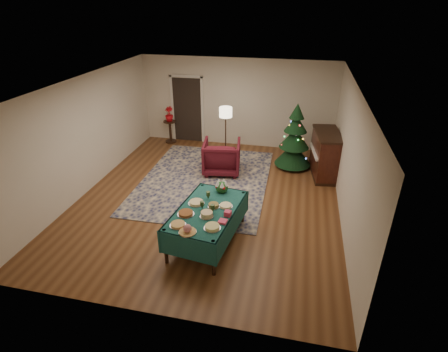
% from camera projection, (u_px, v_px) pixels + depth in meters
% --- Properties ---
extents(room_shell, '(7.00, 7.00, 7.00)m').
position_uv_depth(room_shell, '(208.00, 145.00, 7.72)').
color(room_shell, '#593319').
rests_on(room_shell, ground).
extents(doorway, '(1.08, 0.04, 2.16)m').
position_uv_depth(doorway, '(187.00, 108.00, 11.16)').
color(doorway, black).
rests_on(doorway, ground).
extents(rug, '(3.27, 4.25, 0.02)m').
position_uv_depth(rug, '(205.00, 180.00, 9.12)').
color(rug, '#111843').
rests_on(rug, ground).
extents(buffet_table, '(1.32, 1.99, 0.72)m').
position_uv_depth(buffet_table, '(207.00, 216.00, 6.61)').
color(buffet_table, black).
rests_on(buffet_table, ground).
extents(platter_0, '(0.29, 0.29, 0.05)m').
position_uv_depth(platter_0, '(178.00, 225.00, 6.08)').
color(platter_0, silver).
rests_on(platter_0, buffet_table).
extents(platter_1, '(0.30, 0.30, 0.16)m').
position_uv_depth(platter_1, '(187.00, 229.00, 5.89)').
color(platter_1, silver).
rests_on(platter_1, buffet_table).
extents(platter_2, '(0.30, 0.30, 0.06)m').
position_uv_depth(platter_2, '(212.00, 227.00, 6.01)').
color(platter_2, silver).
rests_on(platter_2, buffet_table).
extents(platter_3, '(0.31, 0.31, 0.05)m').
position_uv_depth(platter_3, '(186.00, 213.00, 6.39)').
color(platter_3, silver).
rests_on(platter_3, buffet_table).
extents(platter_4, '(0.25, 0.25, 0.10)m').
position_uv_depth(platter_4, '(207.00, 214.00, 6.32)').
color(platter_4, silver).
rests_on(platter_4, buffet_table).
extents(platter_5, '(0.31, 0.31, 0.05)m').
position_uv_depth(platter_5, '(196.00, 202.00, 6.73)').
color(platter_5, silver).
rests_on(platter_5, buffet_table).
extents(platter_6, '(0.23, 0.23, 0.07)m').
position_uv_depth(platter_6, '(214.00, 206.00, 6.61)').
color(platter_6, silver).
rests_on(platter_6, buffet_table).
extents(platter_7, '(0.27, 0.27, 0.04)m').
position_uv_depth(platter_7, '(226.00, 206.00, 6.63)').
color(platter_7, silver).
rests_on(platter_7, buffet_table).
extents(goblet_0, '(0.08, 0.08, 0.17)m').
position_uv_depth(goblet_0, '(208.00, 195.00, 6.84)').
color(goblet_0, '#2D471E').
rests_on(goblet_0, buffet_table).
extents(goblet_1, '(0.08, 0.08, 0.17)m').
position_uv_depth(goblet_1, '(213.00, 208.00, 6.42)').
color(goblet_1, '#2D471E').
rests_on(goblet_1, buffet_table).
extents(goblet_2, '(0.08, 0.08, 0.17)m').
position_uv_depth(goblet_2, '(202.00, 205.00, 6.52)').
color(goblet_2, '#2D471E').
rests_on(goblet_2, buffet_table).
extents(napkin_stack, '(0.16, 0.16, 0.04)m').
position_uv_depth(napkin_stack, '(223.00, 221.00, 6.17)').
color(napkin_stack, '#EF4267').
rests_on(napkin_stack, buffet_table).
extents(gift_box, '(0.13, 0.13, 0.10)m').
position_uv_depth(gift_box, '(228.00, 213.00, 6.34)').
color(gift_box, '#D63B5D').
rests_on(gift_box, buffet_table).
extents(centerpiece, '(0.26, 0.26, 0.30)m').
position_uv_depth(centerpiece, '(222.00, 186.00, 7.09)').
color(centerpiece, '#1E4C1E').
rests_on(centerpiece, buffet_table).
extents(armchair, '(1.08, 1.02, 0.99)m').
position_uv_depth(armchair, '(222.00, 155.00, 9.34)').
color(armchair, '#50111B').
rests_on(armchair, ground).
extents(floor_lamp, '(0.37, 0.37, 1.51)m').
position_uv_depth(floor_lamp, '(226.00, 115.00, 9.88)').
color(floor_lamp, '#A57F3F').
rests_on(floor_lamp, ground).
extents(side_table, '(0.40, 0.40, 0.72)m').
position_uv_depth(side_table, '(170.00, 132.00, 11.36)').
color(side_table, black).
rests_on(side_table, ground).
extents(potted_plant, '(0.26, 0.46, 0.26)m').
position_uv_depth(potted_plant, '(169.00, 117.00, 11.13)').
color(potted_plant, red).
rests_on(potted_plant, side_table).
extents(christmas_tree, '(1.17, 1.17, 1.82)m').
position_uv_depth(christmas_tree, '(295.00, 139.00, 9.50)').
color(christmas_tree, black).
rests_on(christmas_tree, ground).
extents(piano, '(0.82, 1.45, 1.19)m').
position_uv_depth(piano, '(325.00, 155.00, 9.16)').
color(piano, black).
rests_on(piano, ground).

